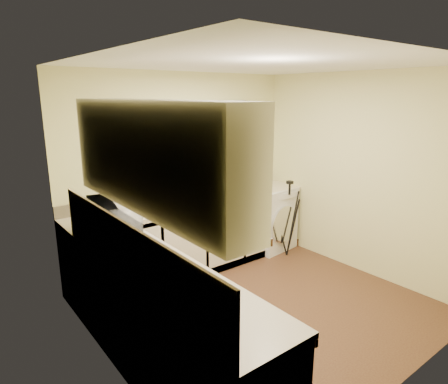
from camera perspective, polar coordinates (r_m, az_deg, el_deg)
floor at (r=4.31m, az=5.46°, el=-16.30°), size 3.20×3.20×0.00m
ceiling at (r=3.73m, az=6.38°, el=18.20°), size 3.20×3.20×0.00m
wall_back at (r=5.00m, az=-6.08°, el=3.06°), size 3.20×0.00×3.20m
wall_front at (r=3.00m, az=26.22°, el=-5.99°), size 3.20×0.00×3.20m
wall_left at (r=3.01m, az=-16.84°, el=-5.04°), size 0.00×3.00×3.00m
wall_right at (r=5.06m, az=19.12°, el=2.47°), size 0.00×3.00×3.00m
base_cabinet_back at (r=4.82m, az=-7.22°, el=-7.29°), size 2.55×0.60×0.86m
base_cabinet_left at (r=3.22m, az=-8.44°, el=-19.00°), size 0.54×2.40×0.86m
worktop_back at (r=4.84m, az=-4.09°, el=-1.49°), size 3.20×0.60×0.04m
worktop_left at (r=3.00m, az=-8.75°, el=-11.77°), size 0.60×2.40×0.04m
upper_cabinet at (r=2.53m, az=-10.63°, el=5.23°), size 0.28×1.90×0.70m
splashback_left at (r=2.78m, az=-14.17°, el=-8.62°), size 0.02×2.40×0.45m
splashback_back at (r=5.05m, az=-5.93°, el=0.20°), size 3.20×0.02×0.14m
window_glass at (r=5.04m, az=-4.15°, el=6.94°), size 1.50×0.02×1.00m
window_blind at (r=4.99m, az=-4.06°, el=11.18°), size 1.50×0.02×0.25m
windowsill at (r=5.09m, az=-3.70°, el=1.12°), size 1.60×0.14×0.03m
sink at (r=4.94m, az=-2.17°, el=-0.74°), size 0.82×0.46×0.03m
faucet at (r=5.05m, az=-3.37°, el=0.85°), size 0.03×0.03×0.24m
washing_machine at (r=5.67m, az=6.42°, el=-3.71°), size 0.70×0.68×0.90m
laptop at (r=4.54m, az=-9.20°, el=-1.45°), size 0.45×0.42×0.27m
kettle at (r=3.66m, az=-14.82°, el=-5.31°), size 0.14×0.14×0.18m
dish_rack at (r=5.34m, az=2.98°, el=0.57°), size 0.39×0.30×0.06m
tripod at (r=5.38m, az=9.40°, el=-3.90°), size 0.61×0.61×1.06m
glass_jug at (r=2.40m, az=0.02°, el=-16.12°), size 0.10×0.10×0.14m
steel_jar at (r=2.76m, az=-6.79°, el=-12.45°), size 0.07×0.07×0.10m
microwave at (r=3.74m, az=-15.72°, el=-3.69°), size 0.53×0.68×0.34m
plant_a at (r=4.76m, az=-8.79°, el=1.89°), size 0.15×0.11×0.26m
plant_b at (r=4.88m, az=-6.68°, el=2.18°), size 0.14×0.11×0.25m
plant_c at (r=5.04m, az=-3.90°, el=2.66°), size 0.18×0.18×0.26m
plant_d at (r=5.20m, az=-1.49°, el=2.73°), size 0.19×0.17×0.20m
soap_bottle_green at (r=5.38m, az=1.29°, el=3.44°), size 0.12×0.12×0.26m
soap_bottle_clear at (r=5.50m, az=2.90°, el=3.19°), size 0.10×0.10×0.17m
cup_back at (r=5.47m, az=4.17°, el=1.04°), size 0.14×0.14×0.09m
cup_left at (r=2.61m, az=-4.42°, el=-14.02°), size 0.12×0.12×0.10m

